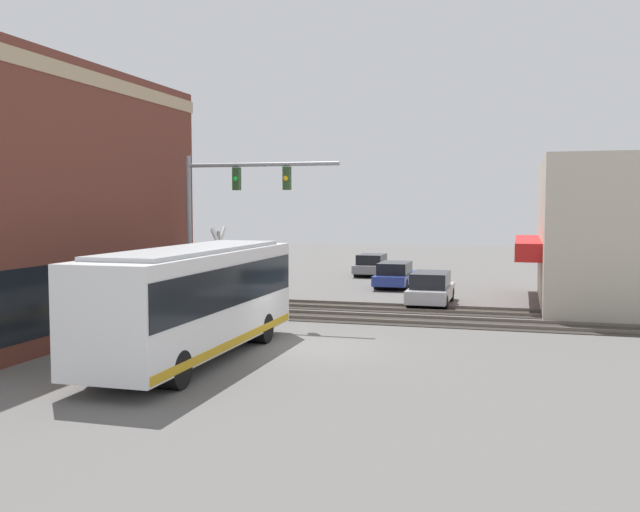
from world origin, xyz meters
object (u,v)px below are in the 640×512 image
Objects in this scene: parked_car_silver at (431,289)px; parked_car_grey at (372,266)px; parked_car_blue at (395,275)px; crossing_signal at (219,264)px; city_bus at (195,298)px; pedestrian_at_crossing at (217,299)px.

parked_car_silver reaches higher than parked_car_grey.
parked_car_silver reaches higher than parked_car_blue.
city_bus is at bearing -161.89° from crossing_signal.
parked_car_silver is 7.09m from parked_car_blue.
city_bus is 14.80m from parked_car_silver.
city_bus reaches higher than parked_car_blue.
parked_car_silver is (6.94, -7.62, -1.58)m from crossing_signal.
crossing_signal is 14.38m from parked_car_blue.
pedestrian_at_crossing reaches higher than parked_car_silver.
parked_car_grey is at bearing 22.70° from parked_car_blue.
parked_car_grey is at bearing -6.46° from crossing_signal.
crossing_signal is 0.81× the size of parked_car_silver.
city_bus reaches higher than pedestrian_at_crossing.
parked_car_grey is (12.72, 5.40, -0.05)m from parked_car_silver.
pedestrian_at_crossing is at bearing 18.55° from city_bus.
city_bus is 2.70× the size of crossing_signal.
pedestrian_at_crossing is at bearing 173.71° from parked_car_grey.
pedestrian_at_crossing is (-0.26, -0.03, -1.39)m from crossing_signal.
parked_car_silver is 13.82m from parked_car_grey.
parked_car_silver is (13.74, -5.40, -1.15)m from city_bus.
pedestrian_at_crossing is (-7.20, 7.59, 0.19)m from parked_car_silver.
crossing_signal is 1.42m from pedestrian_at_crossing.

